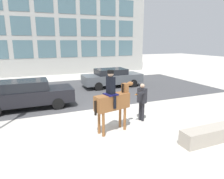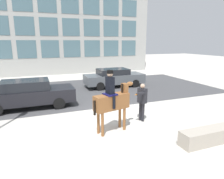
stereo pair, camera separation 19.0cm
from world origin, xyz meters
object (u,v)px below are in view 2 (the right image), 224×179
Objects in this scene: street_car_far_lane at (114,77)px; pedestrian_bystander at (142,99)px; street_car_near_lane at (28,94)px; planter_ledge at (214,135)px; mounted_horse_lead at (112,100)px.

pedestrian_bystander is at bearing -101.59° from street_car_far_lane.
street_car_near_lane reaches higher than planter_ledge.
street_car_near_lane is at bearing 133.89° from planter_ledge.
street_car_far_lane is (1.44, 7.02, -0.25)m from pedestrian_bystander.
mounted_horse_lead is at bearing 145.45° from planter_ledge.
street_car_far_lane is (3.06, 7.57, -0.55)m from mounted_horse_lead.
pedestrian_bystander is 6.13m from street_car_near_lane.
street_car_near_lane is 1.75× the size of planter_ledge.
planter_ledge is at bearing -47.55° from mounted_horse_lead.
mounted_horse_lead is 0.53× the size of street_car_far_lane.
planter_ledge is (6.23, -6.48, -0.52)m from street_car_near_lane.
mounted_horse_lead is at bearing -54.09° from street_car_near_lane.
mounted_horse_lead is 3.87m from planter_ledge.
pedestrian_bystander is 0.37× the size of street_car_far_lane.
street_car_far_lane is at bearing 27.21° from street_car_near_lane.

